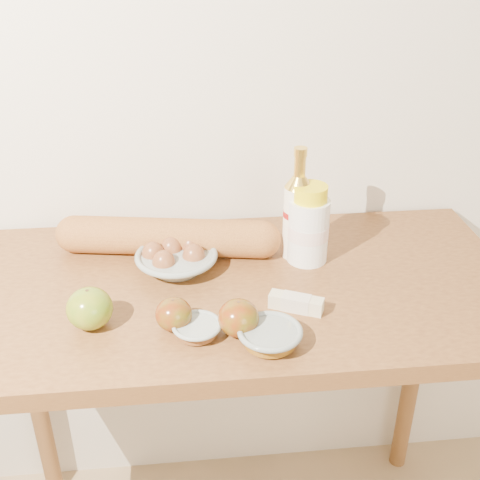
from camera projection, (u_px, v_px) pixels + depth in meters
The scene contains 12 objects.
back_wall at pixel (224, 57), 1.37m from camera, with size 3.50×0.02×2.60m, color silver.
table at pixel (239, 329), 1.34m from camera, with size 1.20×0.60×0.90m.
bourbon_bottle at pixel (297, 214), 1.33m from camera, with size 0.06×0.06×0.26m.
cream_bottle at pixel (308, 226), 1.32m from camera, with size 0.11×0.11×0.18m.
egg_bowl at pixel (176, 258), 1.32m from camera, with size 0.23×0.23×0.06m.
baguette at pixel (168, 237), 1.37m from camera, with size 0.52×0.17×0.09m.
apple_yellowgreen at pixel (90, 308), 1.13m from camera, with size 0.10×0.10×0.08m.
apple_redgreen_front at pixel (174, 314), 1.13m from camera, with size 0.07×0.07×0.06m.
apple_redgreen_right at pixel (238, 318), 1.11m from camera, with size 0.10×0.10×0.07m.
sugar_bowl at pixel (197, 329), 1.12m from camera, with size 0.11×0.11×0.03m.
syrup_bowl at pixel (270, 336), 1.09m from camera, with size 0.14×0.14×0.03m.
butter_stick at pixel (296, 303), 1.19m from camera, with size 0.11×0.07×0.03m.
Camera 1 is at (-0.11, 0.11, 1.60)m, focal length 45.00 mm.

